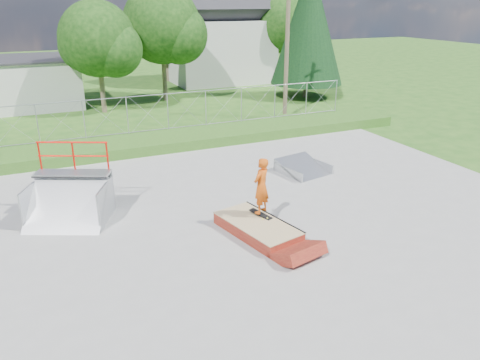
{
  "coord_description": "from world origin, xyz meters",
  "views": [
    {
      "loc": [
        -6.09,
        -11.77,
        6.58
      ],
      "look_at": [
        -0.28,
        1.16,
        1.1
      ],
      "focal_mm": 35.0,
      "sensor_mm": 36.0,
      "label": 1
    }
  ],
  "objects_px": {
    "grind_box": "(257,228)",
    "skater": "(261,188)",
    "flat_bank_ramp": "(303,167)",
    "quarter_pipe": "(66,188)"
  },
  "relations": [
    {
      "from": "grind_box",
      "to": "skater",
      "type": "relative_size",
      "value": 1.72
    },
    {
      "from": "grind_box",
      "to": "flat_bank_ramp",
      "type": "xyz_separation_m",
      "value": [
        4.03,
        3.98,
        0.05
      ]
    },
    {
      "from": "flat_bank_ramp",
      "to": "skater",
      "type": "relative_size",
      "value": 1.04
    },
    {
      "from": "flat_bank_ramp",
      "to": "grind_box",
      "type": "bearing_deg",
      "value": -146.41
    },
    {
      "from": "quarter_pipe",
      "to": "flat_bank_ramp",
      "type": "distance_m",
      "value": 9.14
    },
    {
      "from": "flat_bank_ramp",
      "to": "skater",
      "type": "xyz_separation_m",
      "value": [
        -3.74,
        -3.62,
        1.06
      ]
    },
    {
      "from": "grind_box",
      "to": "flat_bank_ramp",
      "type": "height_order",
      "value": "flat_bank_ramp"
    },
    {
      "from": "flat_bank_ramp",
      "to": "skater",
      "type": "height_order",
      "value": "skater"
    },
    {
      "from": "grind_box",
      "to": "skater",
      "type": "distance_m",
      "value": 1.2
    },
    {
      "from": "grind_box",
      "to": "quarter_pipe",
      "type": "xyz_separation_m",
      "value": [
        -5.03,
        3.16,
        0.98
      ]
    }
  ]
}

